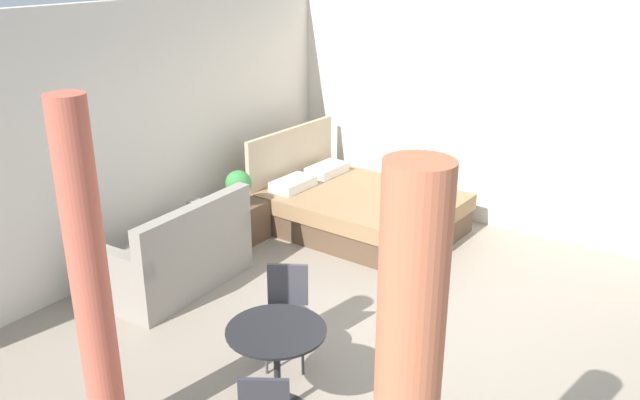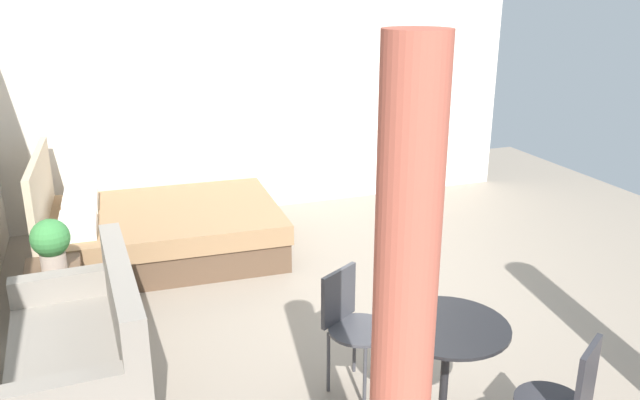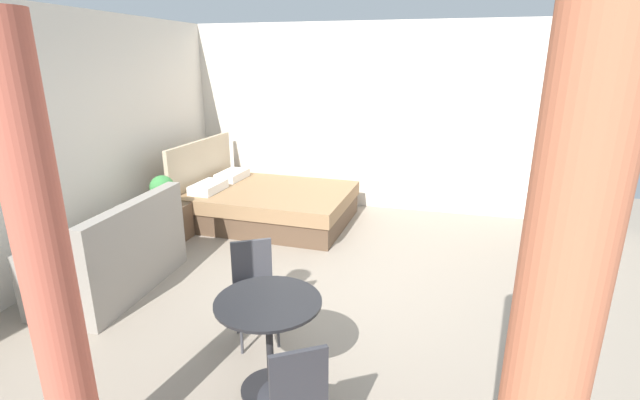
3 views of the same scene
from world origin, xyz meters
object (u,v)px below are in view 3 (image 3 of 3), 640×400
at_px(balcony_table, 269,328).
at_px(cafe_chair_near_window, 254,281).
at_px(couch, 116,260).
at_px(nightstand, 169,223).
at_px(bed, 266,203).
at_px(potted_plant, 162,190).
at_px(cafe_chair_near_couch, 295,396).

bearing_deg(balcony_table, cafe_chair_near_window, 31.33).
xyz_separation_m(couch, nightstand, (1.26, 0.21, -0.08)).
distance_m(couch, cafe_chair_near_window, 1.72).
relative_size(bed, couch, 1.48).
bearing_deg(balcony_table, nightstand, 44.99).
bearing_deg(potted_plant, nightstand, 13.12).
bearing_deg(nightstand, balcony_table, -135.01).
distance_m(potted_plant, cafe_chair_near_window, 2.42).
xyz_separation_m(nightstand, balcony_table, (-2.24, -2.24, 0.27)).
height_order(bed, balcony_table, bed).
bearing_deg(bed, nightstand, 137.88).
xyz_separation_m(potted_plant, cafe_chair_near_window, (-1.54, -1.85, -0.20)).
relative_size(nightstand, balcony_table, 0.65).
bearing_deg(nightstand, cafe_chair_near_couch, -137.20).
xyz_separation_m(couch, potted_plant, (1.16, 0.19, 0.39)).
distance_m(nightstand, balcony_table, 3.18).
height_order(couch, nightstand, couch).
bearing_deg(balcony_table, couch, 64.17).
bearing_deg(couch, cafe_chair_near_window, -102.98).
distance_m(bed, potted_plant, 1.49).
distance_m(bed, balcony_table, 3.52).
height_order(potted_plant, balcony_table, potted_plant).
bearing_deg(potted_plant, cafe_chair_near_couch, -136.43).
bearing_deg(bed, cafe_chair_near_window, -160.16).
relative_size(bed, cafe_chair_near_couch, 2.66).
distance_m(couch, potted_plant, 1.24).
bearing_deg(couch, bed, -17.17).
bearing_deg(cafe_chair_near_couch, potted_plant, 43.57).
bearing_deg(balcony_table, potted_plant, 45.99).
relative_size(nightstand, cafe_chair_near_window, 0.57).
height_order(couch, balcony_table, couch).
height_order(nightstand, cafe_chair_near_window, cafe_chair_near_window).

